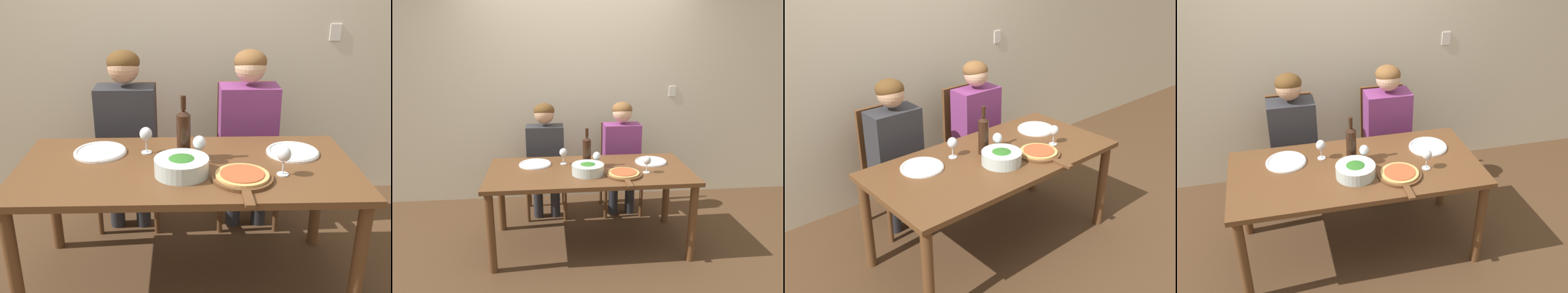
{
  "view_description": "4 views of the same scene",
  "coord_description": "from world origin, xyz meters",
  "views": [
    {
      "loc": [
        -0.02,
        -2.19,
        1.7
      ],
      "look_at": [
        0.05,
        0.14,
        0.78
      ],
      "focal_mm": 42.0,
      "sensor_mm": 36.0,
      "label": 1
    },
    {
      "loc": [
        -0.35,
        -3.15,
        1.83
      ],
      "look_at": [
        -0.01,
        0.07,
        0.92
      ],
      "focal_mm": 35.0,
      "sensor_mm": 36.0,
      "label": 2
    },
    {
      "loc": [
        -1.95,
        -2.12,
        2.12
      ],
      "look_at": [
        -0.1,
        0.03,
        0.82
      ],
      "focal_mm": 42.0,
      "sensor_mm": 36.0,
      "label": 3
    },
    {
      "loc": [
        -0.53,
        -2.7,
        2.46
      ],
      "look_at": [
        0.14,
        0.09,
        0.83
      ],
      "focal_mm": 42.0,
      "sensor_mm": 36.0,
      "label": 4
    }
  ],
  "objects": [
    {
      "name": "person_man",
      "position": [
        0.42,
        0.66,
        0.73
      ],
      "size": [
        0.47,
        0.51,
        1.21
      ],
      "color": "#28282D",
      "rests_on": "ground"
    },
    {
      "name": "wine_glass_centre",
      "position": [
        0.07,
        0.04,
        0.83
      ],
      "size": [
        0.07,
        0.07,
        0.15
      ],
      "color": "silver",
      "rests_on": "dining_table"
    },
    {
      "name": "chair_left",
      "position": [
        -0.39,
        0.78,
        0.5
      ],
      "size": [
        0.42,
        0.42,
        0.96
      ],
      "color": "brown",
      "rests_on": "ground"
    },
    {
      "name": "wine_bottle",
      "position": [
        -0.01,
        0.09,
        0.87
      ],
      "size": [
        0.07,
        0.07,
        0.35
      ],
      "color": "black",
      "rests_on": "dining_table"
    },
    {
      "name": "wine_glass_left",
      "position": [
        -0.22,
        0.18,
        0.83
      ],
      "size": [
        0.07,
        0.07,
        0.15
      ],
      "color": "silver",
      "rests_on": "dining_table"
    },
    {
      "name": "chair_right",
      "position": [
        0.42,
        0.78,
        0.5
      ],
      "size": [
        0.42,
        0.42,
        0.96
      ],
      "color": "brown",
      "rests_on": "ground"
    },
    {
      "name": "broccoli_bowl",
      "position": [
        -0.03,
        -0.11,
        0.77
      ],
      "size": [
        0.28,
        0.28,
        0.1
      ],
      "color": "silver",
      "rests_on": "dining_table"
    },
    {
      "name": "pizza_on_board",
      "position": [
        0.27,
        -0.19,
        0.74
      ],
      "size": [
        0.3,
        0.44,
        0.04
      ],
      "color": "brown",
      "rests_on": "dining_table"
    },
    {
      "name": "dinner_plate_left",
      "position": [
        -0.48,
        0.18,
        0.74
      ],
      "size": [
        0.29,
        0.29,
        0.02
      ],
      "color": "white",
      "rests_on": "dining_table"
    },
    {
      "name": "person_woman",
      "position": [
        -0.39,
        0.66,
        0.73
      ],
      "size": [
        0.47,
        0.51,
        1.21
      ],
      "color": "#28282D",
      "rests_on": "ground"
    },
    {
      "name": "ground_plane",
      "position": [
        0.0,
        0.0,
        0.0
      ],
      "size": [
        40.0,
        40.0,
        0.0
      ],
      "primitive_type": "plane",
      "color": "#4C331E"
    },
    {
      "name": "wine_glass_right",
      "position": [
        0.48,
        -0.13,
        0.83
      ],
      "size": [
        0.07,
        0.07,
        0.15
      ],
      "color": "silver",
      "rests_on": "dining_table"
    },
    {
      "name": "dining_table",
      "position": [
        0.0,
        0.0,
        0.64
      ],
      "size": [
        1.78,
        0.85,
        0.73
      ],
      "color": "brown",
      "rests_on": "ground"
    },
    {
      "name": "dinner_plate_right",
      "position": [
        0.59,
        0.15,
        0.74
      ],
      "size": [
        0.29,
        0.29,
        0.02
      ],
      "color": "white",
      "rests_on": "dining_table"
    },
    {
      "name": "back_wall",
      "position": [
        0.0,
        1.19,
        1.35
      ],
      "size": [
        10.0,
        0.06,
        2.7
      ],
      "color": "beige",
      "rests_on": "ground"
    }
  ]
}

